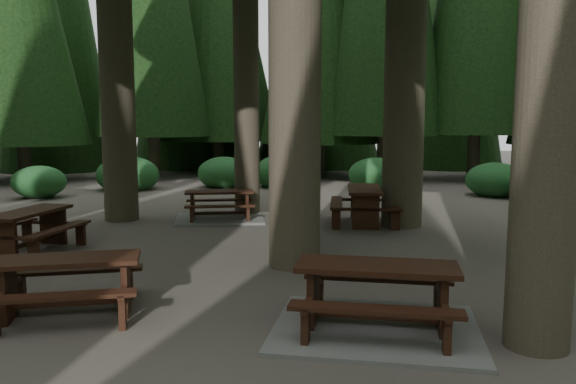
% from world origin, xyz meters
% --- Properties ---
extents(ground, '(80.00, 80.00, 0.00)m').
position_xyz_m(ground, '(0.00, 0.00, 0.00)').
color(ground, '#4B433C').
rests_on(ground, ground).
extents(picnic_table_a, '(2.38, 2.00, 0.78)m').
position_xyz_m(picnic_table_a, '(2.33, -2.44, 0.26)').
color(picnic_table_a, gray).
rests_on(picnic_table_a, ground).
extents(picnic_table_b, '(1.45, 1.78, 0.76)m').
position_xyz_m(picnic_table_b, '(-4.09, 0.05, 0.50)').
color(picnic_table_b, black).
rests_on(picnic_table_b, ground).
extents(picnic_table_c, '(2.55, 2.33, 0.70)m').
position_xyz_m(picnic_table_c, '(-1.89, 4.03, 0.23)').
color(picnic_table_c, gray).
rests_on(picnic_table_c, ground).
extents(picnic_table_e, '(2.09, 1.93, 0.73)m').
position_xyz_m(picnic_table_e, '(-1.35, -2.79, 0.48)').
color(picnic_table_e, black).
rests_on(picnic_table_e, ground).
extents(picnic_table_f, '(1.80, 2.12, 0.83)m').
position_xyz_m(picnic_table_f, '(1.55, 4.31, 0.55)').
color(picnic_table_f, black).
rests_on(picnic_table_f, ground).
extents(shrub_ring, '(23.86, 24.64, 1.49)m').
position_xyz_m(shrub_ring, '(0.70, 0.75, 0.40)').
color(shrub_ring, '#1F5A2E').
rests_on(shrub_ring, ground).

